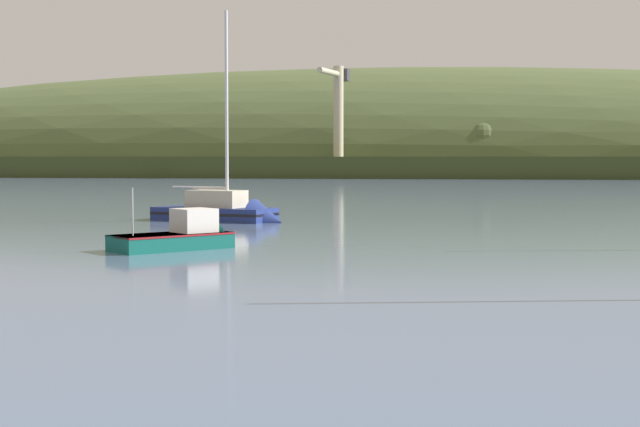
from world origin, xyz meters
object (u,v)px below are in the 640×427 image
(dockside_crane, at_px, (338,124))
(fishing_boat_moored, at_px, (184,240))
(sailboat_near_mooring, at_px, (227,216))
(mooring_buoy_far_upstream, at_px, (178,235))

(dockside_crane, xyz_separation_m, fishing_boat_moored, (6.38, -150.83, -10.57))
(sailboat_near_mooring, bearing_deg, fishing_boat_moored, -64.22)
(dockside_crane, relative_size, fishing_boat_moored, 4.25)
(sailboat_near_mooring, xyz_separation_m, fishing_boat_moored, (1.82, -17.92, 0.09))
(dockside_crane, height_order, sailboat_near_mooring, dockside_crane)
(dockside_crane, relative_size, mooring_buoy_far_upstream, 31.35)
(dockside_crane, height_order, mooring_buoy_far_upstream, dockside_crane)
(fishing_boat_moored, bearing_deg, dockside_crane, 47.33)
(dockside_crane, relative_size, sailboat_near_mooring, 1.58)
(sailboat_near_mooring, distance_m, mooring_buoy_far_upstream, 10.94)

